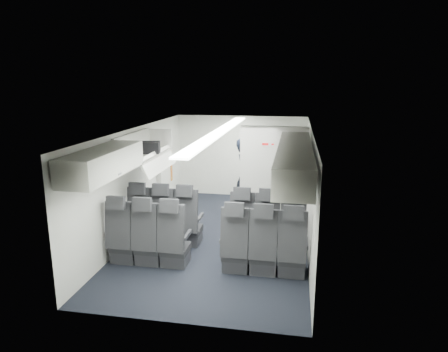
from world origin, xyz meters
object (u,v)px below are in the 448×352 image
(seat_row_mid, at_px, (204,246))
(boarding_door, at_px, (165,170))
(galley_unit, at_px, (276,164))
(flight_attendant, at_px, (245,177))
(seat_row_front, at_px, (215,227))
(carry_on_bag, at_px, (149,148))

(seat_row_mid, distance_m, boarding_door, 3.45)
(galley_unit, bearing_deg, flight_attendant, -115.53)
(boarding_door, xyz_separation_m, flight_attendant, (1.95, -0.16, -0.06))
(seat_row_front, height_order, galley_unit, galley_unit)
(galley_unit, relative_size, flight_attendant, 1.06)
(seat_row_front, distance_m, flight_attendant, 2.01)
(seat_row_front, xyz_separation_m, seat_row_mid, (0.00, -0.90, 0.00))
(boarding_door, bearing_deg, galley_unit, 24.28)
(flight_attendant, relative_size, carry_on_bag, 4.40)
(seat_row_mid, distance_m, flight_attendant, 2.89)
(seat_row_mid, height_order, carry_on_bag, carry_on_bag)
(flight_attendant, bearing_deg, seat_row_front, 171.98)
(seat_row_mid, xyz_separation_m, galley_unit, (0.95, 4.15, 0.55))
(seat_row_front, distance_m, galley_unit, 3.43)
(seat_row_front, bearing_deg, galley_unit, 73.72)
(galley_unit, xyz_separation_m, boarding_door, (-2.59, -1.17, 0.00))
(seat_row_front, distance_m, boarding_door, 2.71)
(galley_unit, relative_size, carry_on_bag, 4.65)
(galley_unit, bearing_deg, seat_row_mid, -102.88)
(seat_row_front, bearing_deg, flight_attendant, 80.69)
(boarding_door, distance_m, flight_attendant, 1.96)
(seat_row_mid, bearing_deg, flight_attendant, 83.62)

